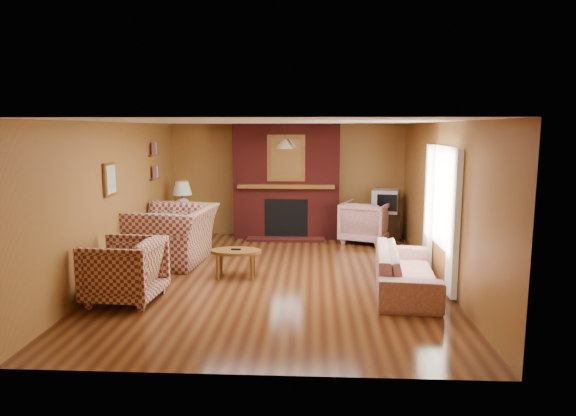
# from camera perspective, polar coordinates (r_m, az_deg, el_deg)

# --- Properties ---
(floor) EXTENTS (6.50, 6.50, 0.00)m
(floor) POSITION_cam_1_polar(r_m,az_deg,el_deg) (8.12, -1.28, -7.63)
(floor) COLOR #3F1D0D
(floor) RESTS_ON ground
(ceiling) EXTENTS (6.50, 6.50, 0.00)m
(ceiling) POSITION_cam_1_polar(r_m,az_deg,el_deg) (7.79, -1.34, 9.55)
(ceiling) COLOR white
(ceiling) RESTS_ON wall_back
(wall_back) EXTENTS (6.50, 0.00, 6.50)m
(wall_back) POSITION_cam_1_polar(r_m,az_deg,el_deg) (11.09, -0.07, 3.14)
(wall_back) COLOR olive
(wall_back) RESTS_ON floor
(wall_front) EXTENTS (6.50, 0.00, 6.50)m
(wall_front) POSITION_cam_1_polar(r_m,az_deg,el_deg) (4.68, -4.25, -4.80)
(wall_front) COLOR olive
(wall_front) RESTS_ON floor
(wall_left) EXTENTS (0.00, 6.50, 6.50)m
(wall_left) POSITION_cam_1_polar(r_m,az_deg,el_deg) (8.43, -18.52, 0.86)
(wall_left) COLOR olive
(wall_left) RESTS_ON floor
(wall_right) EXTENTS (0.00, 6.50, 6.50)m
(wall_right) POSITION_cam_1_polar(r_m,az_deg,el_deg) (8.08, 16.67, 0.62)
(wall_right) COLOR olive
(wall_right) RESTS_ON floor
(fireplace) EXTENTS (2.20, 0.82, 2.40)m
(fireplace) POSITION_cam_1_polar(r_m,az_deg,el_deg) (10.82, -0.15, 2.90)
(fireplace) COLOR #501411
(fireplace) RESTS_ON floor
(window_right) EXTENTS (0.10, 1.85, 2.00)m
(window_right) POSITION_cam_1_polar(r_m,az_deg,el_deg) (7.88, 16.65, -0.11)
(window_right) COLOR beige
(window_right) RESTS_ON wall_right
(bookshelf) EXTENTS (0.09, 0.55, 0.71)m
(bookshelf) POSITION_cam_1_polar(r_m,az_deg,el_deg) (10.15, -14.45, 4.97)
(bookshelf) COLOR brown
(bookshelf) RESTS_ON wall_left
(botanical_print) EXTENTS (0.05, 0.40, 0.50)m
(botanical_print) POSITION_cam_1_polar(r_m,az_deg,el_deg) (8.10, -19.19, 3.02)
(botanical_print) COLOR brown
(botanical_print) RESTS_ON wall_left
(pendant_light) EXTENTS (0.36, 0.36, 0.48)m
(pendant_light) POSITION_cam_1_polar(r_m,az_deg,el_deg) (10.09, -0.36, 7.12)
(pendant_light) COLOR black
(pendant_light) RESTS_ON ceiling
(plaid_loveseat) EXTENTS (1.42, 1.60, 0.97)m
(plaid_loveseat) POSITION_cam_1_polar(r_m,az_deg,el_deg) (9.05, -12.71, -2.95)
(plaid_loveseat) COLOR maroon
(plaid_loveseat) RESTS_ON floor
(plaid_armchair) EXTENTS (1.01, 0.98, 0.85)m
(plaid_armchair) POSITION_cam_1_polar(r_m,az_deg,el_deg) (7.24, -17.74, -6.61)
(plaid_armchair) COLOR maroon
(plaid_armchair) RESTS_ON floor
(floral_sofa) EXTENTS (1.02, 2.16, 0.61)m
(floral_sofa) POSITION_cam_1_polar(r_m,az_deg,el_deg) (7.57, 12.97, -6.69)
(floral_sofa) COLOR #C6B099
(floral_sofa) RESTS_ON floor
(floral_armchair) EXTENTS (1.18, 1.19, 0.84)m
(floral_armchair) POSITION_cam_1_polar(r_m,az_deg,el_deg) (10.54, 8.62, -1.55)
(floral_armchair) COLOR #C6B099
(floral_armchair) RESTS_ON floor
(coffee_table) EXTENTS (0.79, 0.49, 0.45)m
(coffee_table) POSITION_cam_1_polar(r_m,az_deg,el_deg) (8.05, -5.80, -5.08)
(coffee_table) COLOR brown
(coffee_table) RESTS_ON floor
(side_table) EXTENTS (0.49, 0.49, 0.59)m
(side_table) POSITION_cam_1_polar(r_m,az_deg,el_deg) (10.75, -11.56, -2.09)
(side_table) COLOR brown
(side_table) RESTS_ON floor
(table_lamp) EXTENTS (0.39, 0.39, 0.65)m
(table_lamp) POSITION_cam_1_polar(r_m,az_deg,el_deg) (10.65, -11.67, 1.39)
(table_lamp) COLOR silver
(table_lamp) RESTS_ON side_table
(tv_stand) EXTENTS (0.57, 0.52, 0.58)m
(tv_stand) POSITION_cam_1_polar(r_m,az_deg,el_deg) (10.86, 10.68, -1.99)
(tv_stand) COLOR black
(tv_stand) RESTS_ON floor
(crt_tv) EXTENTS (0.61, 0.60, 0.48)m
(crt_tv) POSITION_cam_1_polar(r_m,az_deg,el_deg) (10.77, 10.76, 0.76)
(crt_tv) COLOR #A2A5A9
(crt_tv) RESTS_ON tv_stand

